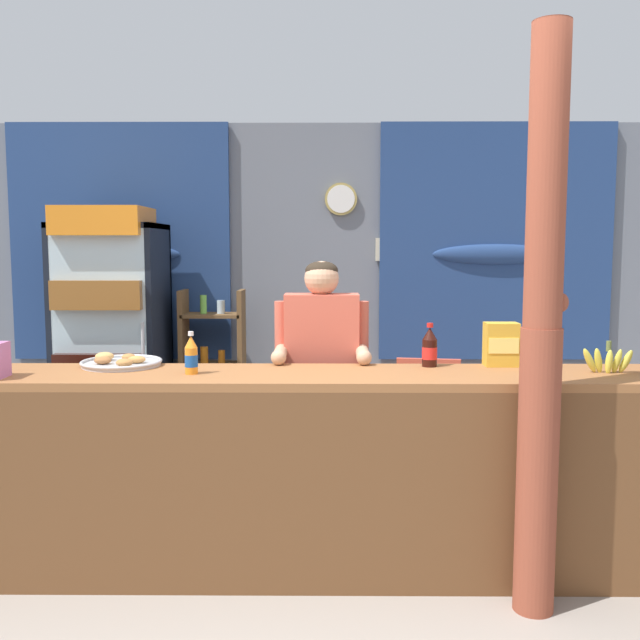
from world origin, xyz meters
TOP-DOWN VIEW (x-y plane):
  - ground_plane at (0.00, 1.08)m, footprint 7.72×7.72m
  - back_wall_curtained at (0.00, 2.74)m, footprint 5.75×0.22m
  - stall_counter at (0.11, 0.34)m, footprint 4.40×0.54m
  - timber_post at (1.02, 0.08)m, footprint 0.20×0.18m
  - drink_fridge at (-1.45, 2.17)m, footprint 0.73×0.71m
  - bottle_shelf_rack at (-0.75, 2.39)m, footprint 0.48×0.28m
  - plastic_lawn_chair at (0.80, 1.82)m, footprint 0.50×0.50m
  - shopkeeper at (0.08, 0.95)m, footprint 0.52×0.42m
  - soda_bottle_orange_soda at (-0.54, 0.43)m, footprint 0.06×0.06m
  - soda_bottle_cola at (0.63, 0.65)m, footprint 0.08×0.08m
  - snack_box_choco_powder at (1.00, 0.67)m, footprint 0.17×0.11m
  - pastry_tray at (-0.94, 0.66)m, footprint 0.41×0.41m
  - banana_bunch at (1.47, 0.48)m, footprint 0.26×0.06m

SIDE VIEW (x-z plane):
  - ground_plane at x=0.00m, z-range 0.00..0.00m
  - plastic_lawn_chair at x=0.80m, z-range 0.06..0.92m
  - stall_counter at x=0.11m, z-range 0.12..1.11m
  - bottle_shelf_rack at x=-0.75m, z-range 0.02..1.29m
  - shopkeeper at x=0.08m, z-range 0.20..1.72m
  - pastry_tray at x=-0.94m, z-range 0.98..1.04m
  - drink_fridge at x=-1.45m, z-range 0.10..1.97m
  - banana_bunch at x=1.47m, z-range 0.97..1.13m
  - soda_bottle_orange_soda at x=-0.54m, z-range 0.97..1.18m
  - soda_bottle_cola at x=0.63m, z-range 0.97..1.19m
  - snack_box_choco_powder at x=1.00m, z-range 0.99..1.21m
  - timber_post at x=1.02m, z-range -0.05..2.45m
  - back_wall_curtained at x=0.00m, z-range 0.05..2.60m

